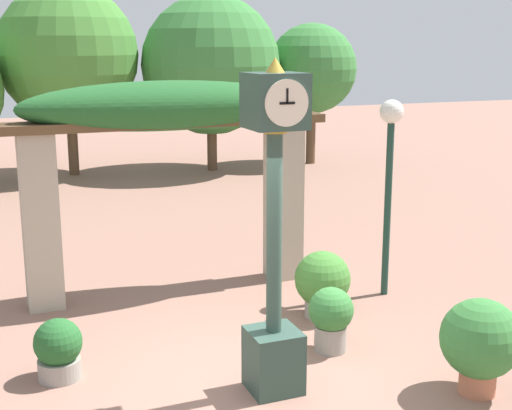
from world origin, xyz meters
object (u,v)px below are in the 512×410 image
potted_plant_far_left (322,282)px  lamp_post (390,152)px  potted_plant_far_right (58,349)px  potted_plant_near_left (331,316)px  potted_plant_near_right (480,341)px  pedestal_clock (274,239)px

potted_plant_far_left → lamp_post: 2.09m
potted_plant_far_left → lamp_post: (1.25, 0.46, 1.61)m
potted_plant_far_right → potted_plant_near_left: bearing=-8.2°
potted_plant_near_right → lamp_post: (0.70, 2.98, 1.51)m
potted_plant_far_right → pedestal_clock: bearing=-27.9°
potted_plant_near_left → potted_plant_far_left: 1.08m
pedestal_clock → potted_plant_near_left: bearing=32.7°
potted_plant_far_right → potted_plant_far_left: bearing=9.1°
potted_plant_near_left → potted_plant_far_left: potted_plant_far_left is taller
potted_plant_far_left → potted_plant_far_right: (-3.49, -0.56, -0.14)m
potted_plant_near_right → lamp_post: lamp_post is taller
pedestal_clock → lamp_post: pedestal_clock is taller
potted_plant_near_right → potted_plant_far_left: potted_plant_near_right is taller
potted_plant_near_left → lamp_post: 2.76m
lamp_post → potted_plant_far_left: bearing=-159.9°
potted_plant_near_left → pedestal_clock: bearing=-147.3°
pedestal_clock → potted_plant_near_right: 2.39m
pedestal_clock → potted_plant_far_left: size_ratio=3.83×
pedestal_clock → potted_plant_near_right: size_ratio=3.35×
potted_plant_near_left → potted_plant_near_right: bearing=-58.1°
pedestal_clock → potted_plant_near_left: pedestal_clock is taller
potted_plant_near_right → potted_plant_far_right: 4.50m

